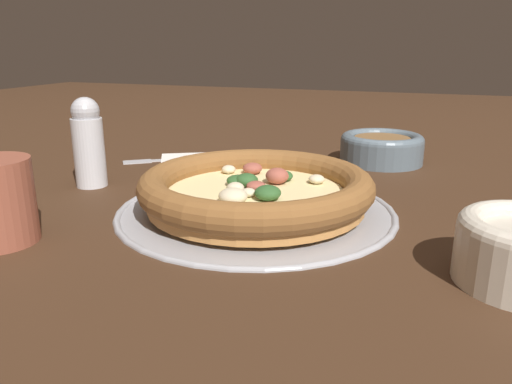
# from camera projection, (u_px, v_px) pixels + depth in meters

# --- Properties ---
(ground_plane) EXTENTS (3.00, 3.00, 0.00)m
(ground_plane) POSITION_uv_depth(u_px,v_px,m) (256.00, 212.00, 0.58)
(ground_plane) COLOR #3D2616
(pizza_tray) EXTENTS (0.32, 0.32, 0.01)m
(pizza_tray) POSITION_uv_depth(u_px,v_px,m) (256.00, 209.00, 0.57)
(pizza_tray) COLOR #9E9EA3
(pizza_tray) RESTS_ON ground_plane
(pizza) EXTENTS (0.27, 0.27, 0.04)m
(pizza) POSITION_uv_depth(u_px,v_px,m) (256.00, 189.00, 0.57)
(pizza) COLOR #BC7F42
(pizza) RESTS_ON pizza_tray
(bowl_far) EXTENTS (0.13, 0.13, 0.05)m
(bowl_far) POSITION_uv_depth(u_px,v_px,m) (382.00, 147.00, 0.80)
(bowl_far) COLOR slate
(bowl_far) RESTS_ON ground_plane
(napkin) EXTENTS (0.17, 0.15, 0.01)m
(napkin) POSITION_uv_depth(u_px,v_px,m) (206.00, 158.00, 0.82)
(napkin) COLOR white
(napkin) RESTS_ON ground_plane
(fork) EXTENTS (0.16, 0.12, 0.00)m
(fork) POSITION_uv_depth(u_px,v_px,m) (172.00, 159.00, 0.82)
(fork) COLOR #B7B7BC
(fork) RESTS_ON ground_plane
(pepper_shaker) EXTENTS (0.04, 0.04, 0.12)m
(pepper_shaker) POSITION_uv_depth(u_px,v_px,m) (88.00, 143.00, 0.66)
(pepper_shaker) COLOR silver
(pepper_shaker) RESTS_ON ground_plane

